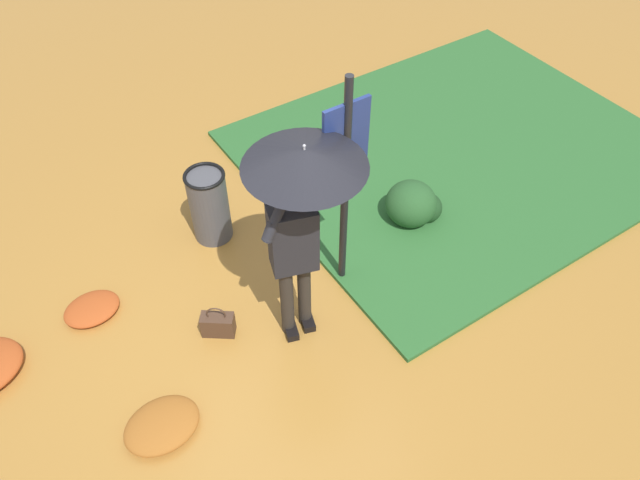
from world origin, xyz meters
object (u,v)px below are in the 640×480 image
(person_with_umbrella, at_px, (300,199))
(handbag, at_px, (218,324))
(trash_bin, at_px, (209,205))
(info_sign_post, at_px, (345,165))

(person_with_umbrella, bearing_deg, handbag, 156.85)
(person_with_umbrella, bearing_deg, trash_bin, 97.54)
(info_sign_post, height_order, trash_bin, info_sign_post)
(person_with_umbrella, xyz_separation_m, trash_bin, (-0.20, 1.48, -1.13))
(info_sign_post, xyz_separation_m, handbag, (-1.33, 0.06, -1.32))
(handbag, bearing_deg, person_with_umbrella, -23.15)
(trash_bin, bearing_deg, person_with_umbrella, -82.46)
(person_with_umbrella, relative_size, trash_bin, 2.45)
(handbag, relative_size, trash_bin, 0.44)
(person_with_umbrella, distance_m, handbag, 1.63)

